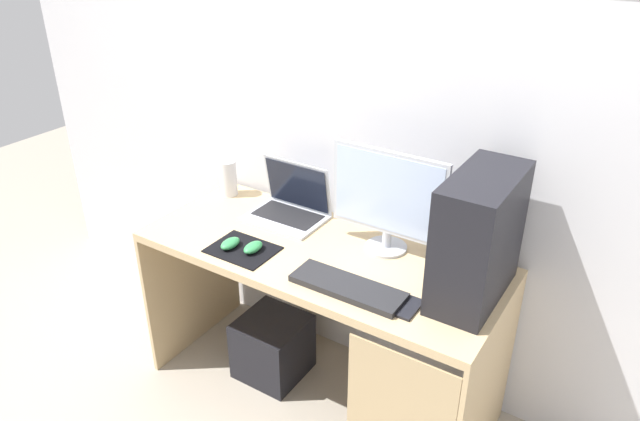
{
  "coord_description": "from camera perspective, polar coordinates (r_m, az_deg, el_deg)",
  "views": [
    {
      "loc": [
        1.1,
        -1.71,
        1.98
      ],
      "look_at": [
        0.0,
        0.0,
        0.92
      ],
      "focal_mm": 33.72,
      "sensor_mm": 36.0,
      "label": 1
    }
  ],
  "objects": [
    {
      "name": "desk",
      "position": [
        2.44,
        0.24,
        -7.05
      ],
      "size": [
        1.47,
        0.61,
        0.74
      ],
      "color": "tan",
      "rests_on": "ground_plane"
    },
    {
      "name": "monitor",
      "position": [
        2.3,
        6.47,
        1.05
      ],
      "size": [
        0.47,
        0.17,
        0.42
      ],
      "color": "#B7BCC6",
      "rests_on": "desk"
    },
    {
      "name": "mousepad",
      "position": [
        2.4,
        -7.34,
        -3.69
      ],
      "size": [
        0.26,
        0.2,
        0.0
      ],
      "primitive_type": "cube",
      "color": "black",
      "rests_on": "desk"
    },
    {
      "name": "mouse_left",
      "position": [
        2.37,
        -6.37,
        -3.5
      ],
      "size": [
        0.06,
        0.1,
        0.03
      ],
      "primitive_type": "ellipsoid",
      "color": "#338C4C",
      "rests_on": "mousepad"
    },
    {
      "name": "subwoofer",
      "position": [
        2.84,
        -4.5,
        -12.73
      ],
      "size": [
        0.29,
        0.29,
        0.29
      ],
      "primitive_type": "cube",
      "color": "black",
      "rests_on": "ground_plane"
    },
    {
      "name": "keyboard",
      "position": [
        2.15,
        2.65,
        -7.27
      ],
      "size": [
        0.42,
        0.14,
        0.02
      ],
      "primitive_type": "cube",
      "color": "#232326",
      "rests_on": "desk"
    },
    {
      "name": "cell_phone",
      "position": [
        2.09,
        8.33,
        -9.09
      ],
      "size": [
        0.07,
        0.13,
        0.01
      ],
      "primitive_type": "cube",
      "color": "black",
      "rests_on": "desk"
    },
    {
      "name": "ground_plane",
      "position": [
        2.84,
        0.0,
        -16.71
      ],
      "size": [
        8.0,
        8.0,
        0.0
      ],
      "primitive_type": "plane",
      "color": "#9E9384"
    },
    {
      "name": "pc_tower",
      "position": [
        2.08,
        14.79,
        -2.51
      ],
      "size": [
        0.2,
        0.42,
        0.46
      ],
      "primitive_type": "cube",
      "color": "black",
      "rests_on": "desk"
    },
    {
      "name": "laptop",
      "position": [
        2.61,
        -2.89,
        0.42
      ],
      "size": [
        0.33,
        0.24,
        0.24
      ],
      "color": "#B7BCC6",
      "rests_on": "desk"
    },
    {
      "name": "mouse_right",
      "position": [
        2.41,
        -8.51,
        -3.11
      ],
      "size": [
        0.06,
        0.1,
        0.03
      ],
      "primitive_type": "ellipsoid",
      "color": "#338C4C",
      "rests_on": "mousepad"
    },
    {
      "name": "wall_back",
      "position": [
        2.42,
        4.54,
        11.22
      ],
      "size": [
        4.0,
        0.05,
        2.6
      ],
      "color": "silver",
      "rests_on": "ground_plane"
    },
    {
      "name": "speaker",
      "position": [
        2.82,
        -8.69,
        3.07
      ],
      "size": [
        0.08,
        0.08,
        0.17
      ],
      "primitive_type": "cylinder",
      "color": "silver",
      "rests_on": "desk"
    }
  ]
}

